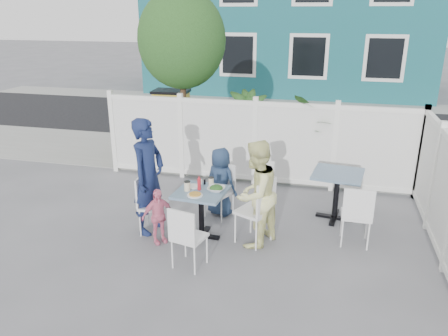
% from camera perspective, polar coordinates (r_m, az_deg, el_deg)
% --- Properties ---
extents(ground, '(80.00, 80.00, 0.00)m').
position_cam_1_polar(ground, '(6.36, -0.90, -9.71)').
color(ground, slate).
extents(near_sidewalk, '(24.00, 2.60, 0.01)m').
position_cam_1_polar(near_sidewalk, '(9.78, 4.79, 1.05)').
color(near_sidewalk, gray).
rests_on(near_sidewalk, ground).
extents(street, '(24.00, 5.00, 0.01)m').
position_cam_1_polar(street, '(13.31, 7.42, 6.01)').
color(street, black).
rests_on(street, ground).
extents(far_sidewalk, '(24.00, 1.60, 0.01)m').
position_cam_1_polar(far_sidewalk, '(16.32, 8.75, 8.50)').
color(far_sidewalk, gray).
rests_on(far_sidewalk, ground).
extents(building, '(11.00, 6.00, 6.00)m').
position_cam_1_polar(building, '(19.44, 8.73, 19.18)').
color(building, '#175E62').
rests_on(building, ground).
extents(fence_back, '(5.86, 0.08, 1.60)m').
position_cam_1_polar(fence_back, '(8.21, 4.03, 3.10)').
color(fence_back, white).
rests_on(fence_back, ground).
extents(fence_right, '(0.08, 3.66, 1.60)m').
position_cam_1_polar(fence_right, '(6.59, 26.72, -3.34)').
color(fence_right, white).
rests_on(fence_right, ground).
extents(tree, '(1.80, 1.62, 3.59)m').
position_cam_1_polar(tree, '(9.18, -5.58, 16.31)').
color(tree, '#382316').
rests_on(tree, ground).
extents(utility_cabinet, '(0.78, 0.58, 1.39)m').
position_cam_1_polar(utility_cabinet, '(10.30, -6.79, 5.95)').
color(utility_cabinet, gold).
rests_on(utility_cabinet, ground).
extents(potted_shrub_a, '(1.15, 1.15, 1.65)m').
position_cam_1_polar(potted_shrub_a, '(8.92, 2.80, 4.75)').
color(potted_shrub_a, '#1E4018').
rests_on(potted_shrub_a, ground).
extents(potted_shrub_b, '(1.60, 1.74, 1.64)m').
position_cam_1_polar(potted_shrub_b, '(8.67, 13.11, 3.78)').
color(potted_shrub_b, '#1E4018').
rests_on(potted_shrub_b, ground).
extents(main_table, '(0.74, 0.74, 0.73)m').
position_cam_1_polar(main_table, '(6.28, -3.00, -4.39)').
color(main_table, '#486779').
rests_on(main_table, ground).
extents(spare_table, '(0.83, 0.83, 0.78)m').
position_cam_1_polar(spare_table, '(7.03, 14.58, -1.95)').
color(spare_table, '#486779').
rests_on(spare_table, ground).
extents(chair_left, '(0.41, 0.43, 0.89)m').
position_cam_1_polar(chair_left, '(6.54, -9.83, -4.14)').
color(chair_left, white).
rests_on(chair_left, ground).
extents(chair_right, '(0.58, 0.58, 0.98)m').
position_cam_1_polar(chair_right, '(6.11, 4.59, -5.06)').
color(chair_right, white).
rests_on(chair_right, ground).
extents(chair_back, '(0.50, 0.50, 0.86)m').
position_cam_1_polar(chair_back, '(6.98, -0.30, -2.37)').
color(chair_back, white).
rests_on(chair_back, ground).
extents(chair_near, '(0.46, 0.45, 0.85)m').
position_cam_1_polar(chair_near, '(5.57, -4.98, -8.56)').
color(chair_near, white).
rests_on(chair_near, ground).
extents(chair_spare, '(0.41, 0.40, 0.90)m').
position_cam_1_polar(chair_spare, '(6.32, 16.98, -5.52)').
color(chair_spare, white).
rests_on(chair_spare, ground).
extents(man, '(0.52, 0.70, 1.73)m').
position_cam_1_polar(man, '(6.45, -9.86, -1.10)').
color(man, '#152048').
rests_on(man, ground).
extents(woman, '(0.83, 0.91, 1.53)m').
position_cam_1_polar(woman, '(6.03, 4.15, -3.42)').
color(woman, '#E8E956').
rests_on(woman, ground).
extents(boy, '(0.65, 0.54, 1.12)m').
position_cam_1_polar(boy, '(6.99, -0.45, -1.80)').
color(boy, navy).
rests_on(boy, ground).
extents(toddler, '(0.48, 0.48, 0.82)m').
position_cam_1_polar(toddler, '(6.26, -8.63, -6.24)').
color(toddler, pink).
rests_on(toddler, ground).
extents(plate_main, '(0.22, 0.22, 0.01)m').
position_cam_1_polar(plate_main, '(6.06, -3.81, -3.56)').
color(plate_main, white).
rests_on(plate_main, main_table).
extents(plate_side, '(0.20, 0.20, 0.01)m').
position_cam_1_polar(plate_side, '(6.36, -4.08, -2.39)').
color(plate_side, white).
rests_on(plate_side, main_table).
extents(salad_bowl, '(0.25, 0.25, 0.06)m').
position_cam_1_polar(salad_bowl, '(6.19, -1.02, -2.77)').
color(salad_bowl, white).
rests_on(salad_bowl, main_table).
extents(coffee_cup_a, '(0.09, 0.09, 0.13)m').
position_cam_1_polar(coffee_cup_a, '(6.21, -4.82, -2.40)').
color(coffee_cup_a, beige).
rests_on(coffee_cup_a, main_table).
extents(coffee_cup_b, '(0.08, 0.08, 0.11)m').
position_cam_1_polar(coffee_cup_b, '(6.38, -1.69, -1.78)').
color(coffee_cup_b, beige).
rests_on(coffee_cup_b, main_table).
extents(ketchup_bottle, '(0.05, 0.05, 0.17)m').
position_cam_1_polar(ketchup_bottle, '(6.22, -3.26, -2.14)').
color(ketchup_bottle, red).
rests_on(ketchup_bottle, main_table).
extents(salt_shaker, '(0.03, 0.03, 0.07)m').
position_cam_1_polar(salt_shaker, '(6.45, -3.04, -1.78)').
color(salt_shaker, white).
rests_on(salt_shaker, main_table).
extents(pepper_shaker, '(0.03, 0.03, 0.07)m').
position_cam_1_polar(pepper_shaker, '(6.43, -2.55, -1.83)').
color(pepper_shaker, black).
rests_on(pepper_shaker, main_table).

